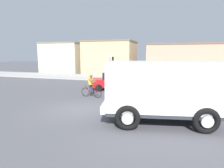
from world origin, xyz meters
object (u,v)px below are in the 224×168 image
Objects in this scene: truck_foreground at (162,88)px; car_white_mid at (169,83)px; traffic_light_pole at (111,71)px; car_red_near at (114,81)px; cyclist at (91,86)px.

truck_foreground reaches higher than car_white_mid.
traffic_light_pole is at bearing -137.02° from car_white_mid.
truck_foreground is at bearing -57.76° from car_red_near.
truck_foreground reaches higher than cyclist.
car_red_near is (0.80, 3.37, -0.05)m from cyclist.
traffic_light_pole is at bearing -76.16° from car_red_near.
truck_foreground is at bearing -36.06° from cyclist.
traffic_light_pole is at bearing 135.16° from truck_foreground.
cyclist is 3.46m from car_red_near.
car_red_near is at bearing 103.84° from traffic_light_pole.
cyclist reaches higher than car_red_near.
car_red_near is at bearing 122.24° from truck_foreground.
car_white_mid is (4.83, 0.06, 0.00)m from car_red_near.
truck_foreground is 8.68m from car_red_near.
truck_foreground is 1.36× the size of car_white_mid.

